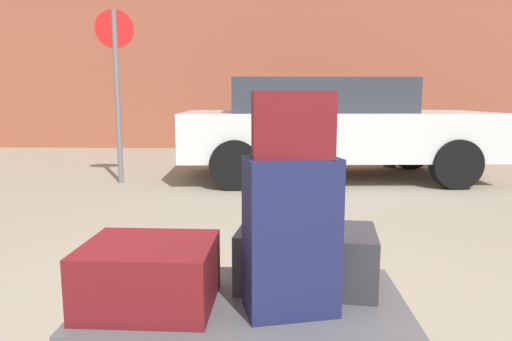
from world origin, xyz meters
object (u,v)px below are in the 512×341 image
(suitcase_maroon_front_right, at_px, (149,274))
(suitcase_charcoal_front_left, at_px, (306,257))
(suitcase_navy_rear_left, at_px, (291,236))
(parked_car, at_px, (330,126))
(bicycle_leaning, at_px, (501,137))
(no_parking_sign, at_px, (117,77))
(luggage_cart, at_px, (245,314))
(bollard_kerb_mid, at_px, (467,145))
(bollard_kerb_near, at_px, (390,145))
(duffel_bag_maroon_topmost_pile, at_px, (292,125))

(suitcase_maroon_front_right, relative_size, suitcase_charcoal_front_left, 0.86)
(suitcase_navy_rear_left, xyz_separation_m, parked_car, (0.73, 5.06, 0.12))
(bicycle_leaning, relative_size, no_parking_sign, 0.73)
(bicycle_leaning, bearing_deg, luggage_cart, -121.17)
(suitcase_maroon_front_right, bearing_deg, bicycle_leaning, 58.13)
(suitcase_navy_rear_left, relative_size, bollard_kerb_mid, 0.82)
(luggage_cart, bearing_deg, parked_car, 79.49)
(bollard_kerb_near, bearing_deg, no_parking_sign, -157.86)
(suitcase_maroon_front_right, distance_m, bollard_kerb_near, 6.63)
(luggage_cart, relative_size, suitcase_navy_rear_left, 2.18)
(bollard_kerb_mid, height_order, no_parking_sign, no_parking_sign)
(suitcase_navy_rear_left, relative_size, parked_car, 0.14)
(bollard_kerb_near, height_order, bollard_kerb_mid, same)
(suitcase_navy_rear_left, bearing_deg, bollard_kerb_near, 59.34)
(suitcase_navy_rear_left, bearing_deg, bicycle_leaning, 46.46)
(suitcase_charcoal_front_left, height_order, bollard_kerb_mid, bollard_kerb_mid)
(no_parking_sign, bearing_deg, bicycle_leaning, 25.98)
(bicycle_leaning, bearing_deg, bollard_kerb_near, -148.44)
(suitcase_charcoal_front_left, bearing_deg, bollard_kerb_near, 79.94)
(suitcase_navy_rear_left, height_order, bicycle_leaning, bicycle_leaning)
(duffel_bag_maroon_topmost_pile, height_order, bollard_kerb_near, duffel_bag_maroon_topmost_pile)
(suitcase_maroon_front_right, distance_m, no_parking_sign, 4.89)
(suitcase_charcoal_front_left, bearing_deg, bollard_kerb_mid, 69.52)
(parked_car, relative_size, bollard_kerb_near, 5.98)
(bollard_kerb_mid, relative_size, no_parking_sign, 0.32)
(parked_car, xyz_separation_m, bicycle_leaning, (3.72, 2.71, -0.39))
(duffel_bag_maroon_topmost_pile, distance_m, bollard_kerb_near, 6.51)
(luggage_cart, height_order, bollard_kerb_mid, bollard_kerb_mid)
(luggage_cart, bearing_deg, suitcase_charcoal_front_left, 29.23)
(luggage_cart, relative_size, bollard_kerb_near, 1.80)
(suitcase_navy_rear_left, distance_m, bollard_kerb_near, 6.48)
(suitcase_maroon_front_right, height_order, suitcase_charcoal_front_left, same)
(suitcase_navy_rear_left, height_order, no_parking_sign, no_parking_sign)
(luggage_cart, bearing_deg, no_parking_sign, 114.18)
(luggage_cart, relative_size, suitcase_maroon_front_right, 2.59)
(suitcase_navy_rear_left, height_order, bollard_kerb_mid, suitcase_navy_rear_left)
(luggage_cart, distance_m, bollard_kerb_near, 6.42)
(suitcase_navy_rear_left, xyz_separation_m, suitcase_maroon_front_right, (-0.56, 0.03, -0.18))
(bollard_kerb_near, bearing_deg, duffel_bag_maroon_topmost_pile, -106.89)
(duffel_bag_maroon_topmost_pile, distance_m, parked_car, 5.12)
(luggage_cart, xyz_separation_m, bicycle_leaning, (4.63, 7.66, 0.10))
(bollard_kerb_near, bearing_deg, bicycle_leaning, 31.56)
(duffel_bag_maroon_topmost_pile, xyz_separation_m, bollard_kerb_near, (1.88, 6.20, -0.70))
(bollard_kerb_mid, bearing_deg, duffel_bag_maroon_topmost_pile, -116.90)
(suitcase_maroon_front_right, relative_size, parked_car, 0.12)
(duffel_bag_maroon_topmost_pile, bearing_deg, bollard_kerb_mid, 57.38)
(no_parking_sign, bearing_deg, suitcase_charcoal_front_left, -62.23)
(bicycle_leaning, bearing_deg, suitcase_navy_rear_left, -119.78)
(suitcase_maroon_front_right, distance_m, suitcase_charcoal_front_left, 0.68)
(suitcase_navy_rear_left, xyz_separation_m, bollard_kerb_mid, (3.14, 6.20, -0.28))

